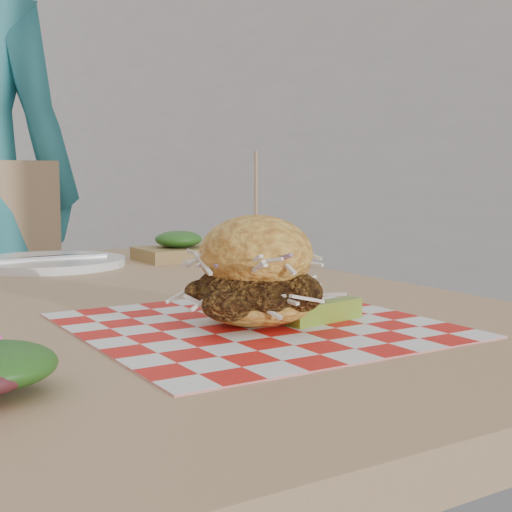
# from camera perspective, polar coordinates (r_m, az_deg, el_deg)

# --- Properties ---
(patio_table) EXTENTS (0.80, 1.20, 0.75)m
(patio_table) POSITION_cam_1_polar(r_m,az_deg,el_deg) (0.98, -10.24, -7.72)
(patio_table) COLOR tan
(patio_table) RESTS_ON ground
(paper_liner) EXTENTS (0.36, 0.36, 0.00)m
(paper_liner) POSITION_cam_1_polar(r_m,az_deg,el_deg) (0.76, -0.00, -5.55)
(paper_liner) COLOR red
(paper_liner) RESTS_ON patio_table
(sandwich) EXTENTS (0.16, 0.16, 0.18)m
(sandwich) POSITION_cam_1_polar(r_m,az_deg,el_deg) (0.75, 0.00, -1.70)
(sandwich) COLOR gold
(sandwich) RESTS_ON paper_liner
(pickle_spear) EXTENTS (0.10, 0.04, 0.02)m
(pickle_spear) POSITION_cam_1_polar(r_m,az_deg,el_deg) (0.78, 5.54, -4.45)
(pickle_spear) COLOR olive
(pickle_spear) RESTS_ON paper_liner
(place_setting) EXTENTS (0.27, 0.27, 0.02)m
(place_setting) POSITION_cam_1_polar(r_m,az_deg,el_deg) (1.31, -16.29, -0.49)
(place_setting) COLOR white
(place_setting) RESTS_ON patio_table
(kraft_tray) EXTENTS (0.15, 0.12, 0.06)m
(kraft_tray) POSITION_cam_1_polar(r_m,az_deg,el_deg) (1.36, -6.21, 0.62)
(kraft_tray) COLOR olive
(kraft_tray) RESTS_ON patio_table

